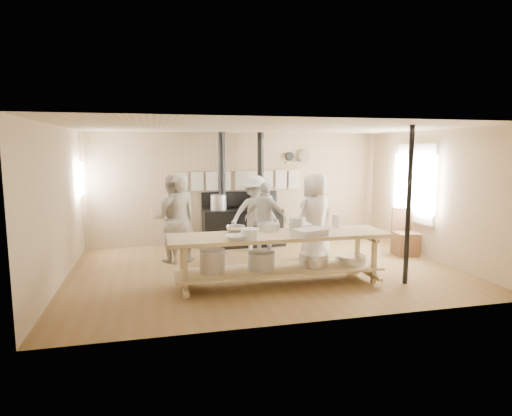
# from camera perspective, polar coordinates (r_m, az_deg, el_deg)

# --- Properties ---
(ground) EXTENTS (7.00, 7.00, 0.00)m
(ground) POSITION_cam_1_polar(r_m,az_deg,el_deg) (8.02, 1.23, -8.20)
(ground) COLOR brown
(ground) RESTS_ON ground
(room_shell) EXTENTS (7.00, 7.00, 7.00)m
(room_shell) POSITION_cam_1_polar(r_m,az_deg,el_deg) (7.73, 1.27, 3.45)
(room_shell) COLOR tan
(room_shell) RESTS_ON ground
(window_right) EXTENTS (0.09, 1.50, 1.65)m
(window_right) POSITION_cam_1_polar(r_m,az_deg,el_deg) (9.74, 20.48, 3.13)
(window_right) COLOR beige
(window_right) RESTS_ON ground
(left_opening) EXTENTS (0.00, 0.90, 0.90)m
(left_opening) POSITION_cam_1_polar(r_m,az_deg,el_deg) (9.59, -22.43, 3.57)
(left_opening) COLOR white
(left_opening) RESTS_ON ground
(stove) EXTENTS (1.90, 0.75, 2.60)m
(stove) POSITION_cam_1_polar(r_m,az_deg,el_deg) (9.91, -1.91, -2.01)
(stove) COLOR black
(stove) RESTS_ON ground
(towel_rail) EXTENTS (3.00, 0.04, 0.47)m
(towel_rail) POSITION_cam_1_polar(r_m,az_deg,el_deg) (10.07, -2.23, 4.03)
(towel_rail) COLOR tan
(towel_rail) RESTS_ON ground
(back_wall_shelf) EXTENTS (0.63, 0.14, 0.32)m
(back_wall_shelf) POSITION_cam_1_polar(r_m,az_deg,el_deg) (10.47, 5.66, 6.64)
(back_wall_shelf) COLOR tan
(back_wall_shelf) RESTS_ON ground
(prep_table) EXTENTS (3.60, 0.90, 0.85)m
(prep_table) POSITION_cam_1_polar(r_m,az_deg,el_deg) (7.05, 3.05, -6.09)
(prep_table) COLOR tan
(prep_table) RESTS_ON ground
(support_post) EXTENTS (0.08, 0.08, 2.60)m
(support_post) POSITION_cam_1_polar(r_m,az_deg,el_deg) (7.36, 19.68, 0.24)
(support_post) COLOR black
(support_post) RESTS_ON ground
(cook_far_left) EXTENTS (0.74, 0.63, 1.73)m
(cook_far_left) POSITION_cam_1_polar(r_m,az_deg,el_deg) (8.43, -10.15, -1.48)
(cook_far_left) COLOR #A29B90
(cook_far_left) RESTS_ON ground
(cook_left) EXTENTS (0.91, 0.76, 1.72)m
(cook_left) POSITION_cam_1_polar(r_m,az_deg,el_deg) (8.58, -11.08, -1.41)
(cook_left) COLOR #A29B90
(cook_left) RESTS_ON ground
(cook_center) EXTENTS (1.00, 0.82, 1.77)m
(cook_center) POSITION_cam_1_polar(r_m,az_deg,el_deg) (8.55, 7.86, -1.18)
(cook_center) COLOR #A29B90
(cook_center) RESTS_ON ground
(cook_right) EXTENTS (0.97, 0.81, 1.55)m
(cook_right) POSITION_cam_1_polar(r_m,az_deg,el_deg) (8.84, 1.28, -1.54)
(cook_right) COLOR #A29B90
(cook_right) RESTS_ON ground
(cook_by_window) EXTENTS (1.12, 0.71, 1.66)m
(cook_by_window) POSITION_cam_1_polar(r_m,az_deg,el_deg) (9.21, -0.13, -0.82)
(cook_by_window) COLOR #A29B90
(cook_by_window) RESTS_ON ground
(chair) EXTENTS (0.50, 0.50, 0.98)m
(chair) POSITION_cam_1_polar(r_m,az_deg,el_deg) (9.56, 19.26, -4.24)
(chair) COLOR brown
(chair) RESTS_ON ground
(bowl_white_a) EXTENTS (0.35, 0.35, 0.08)m
(bowl_white_a) POSITION_cam_1_polar(r_m,az_deg,el_deg) (6.47, -2.64, -3.96)
(bowl_white_a) COLOR white
(bowl_white_a) RESTS_ON prep_table
(bowl_steel_a) EXTENTS (0.43, 0.43, 0.10)m
(bowl_steel_a) POSITION_cam_1_polar(r_m,az_deg,el_deg) (7.13, -2.75, -2.79)
(bowl_steel_a) COLOR silver
(bowl_steel_a) RESTS_ON prep_table
(bowl_white_b) EXTENTS (0.44, 0.44, 0.10)m
(bowl_white_b) POSITION_cam_1_polar(r_m,az_deg,el_deg) (7.42, 5.84, -2.43)
(bowl_white_b) COLOR white
(bowl_white_b) RESTS_ON prep_table
(bowl_steel_b) EXTENTS (0.43, 0.43, 0.10)m
(bowl_steel_b) POSITION_cam_1_polar(r_m,az_deg,el_deg) (6.77, 6.73, -3.44)
(bowl_steel_b) COLOR silver
(bowl_steel_b) RESTS_ON prep_table
(roasting_pan) EXTENTS (0.60, 0.51, 0.11)m
(roasting_pan) POSITION_cam_1_polar(r_m,az_deg,el_deg) (6.84, 7.18, -3.25)
(roasting_pan) COLOR #B2B2B7
(roasting_pan) RESTS_ON prep_table
(mixing_bowl_large) EXTENTS (0.39, 0.39, 0.12)m
(mixing_bowl_large) POSITION_cam_1_polar(r_m,az_deg,el_deg) (7.25, 1.64, -2.52)
(mixing_bowl_large) COLOR silver
(mixing_bowl_large) RESTS_ON prep_table
(bucket_galv) EXTENTS (0.28, 0.28, 0.22)m
(bucket_galv) POSITION_cam_1_polar(r_m,az_deg,el_deg) (7.22, 5.42, -2.20)
(bucket_galv) COLOR gray
(bucket_galv) RESTS_ON prep_table
(deep_bowl_enamel) EXTENTS (0.28, 0.28, 0.17)m
(deep_bowl_enamel) POSITION_cam_1_polar(r_m,az_deg,el_deg) (6.50, -0.84, -3.50)
(deep_bowl_enamel) COLOR white
(deep_bowl_enamel) RESTS_ON prep_table
(pitcher) EXTENTS (0.18, 0.18, 0.23)m
(pitcher) POSITION_cam_1_polar(r_m,az_deg,el_deg) (7.65, 10.62, -1.71)
(pitcher) COLOR white
(pitcher) RESTS_ON prep_table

